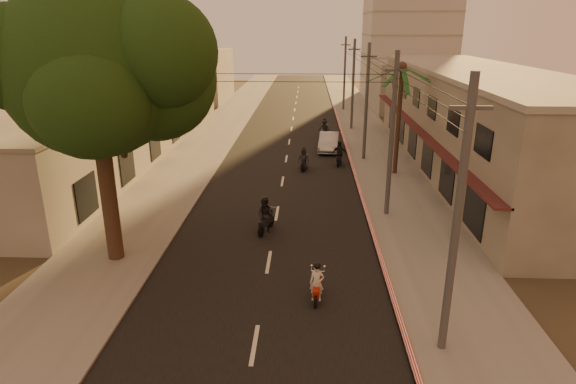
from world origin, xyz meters
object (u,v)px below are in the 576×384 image
object	(u,v)px
broadleaf_tree	(103,70)
palm_tree	(402,73)
scooter_mid_a	(266,216)
parked_car	(329,142)
scooter_far_b	(324,128)
scooter_mid_b	(339,154)
scooter_far_a	(304,160)
scooter_red	(317,284)

from	to	relation	value
broadleaf_tree	palm_tree	xyz separation A→B (m)	(14.61, 13.86, -1.33)
broadleaf_tree	scooter_mid_a	bearing A→B (deg)	27.36
parked_car	scooter_far_b	bearing A→B (deg)	97.64
broadleaf_tree	parked_car	size ratio (longest dim) A/B	2.59
scooter_mid_b	scooter_far_a	world-z (taller)	scooter_mid_b
scooter_far_a	parked_car	size ratio (longest dim) A/B	0.38
scooter_red	scooter_mid_b	xyz separation A→B (m)	(2.01, 19.42, 0.16)
scooter_mid_a	scooter_far_a	distance (m)	11.63
broadleaf_tree	parked_car	distance (m)	24.41
scooter_red	parked_car	distance (m)	24.09
scooter_far_a	parked_car	xyz separation A→B (m)	(2.10, 6.14, -0.04)
scooter_far_a	scooter_far_b	xyz separation A→B (m)	(1.86, 11.31, 0.07)
broadleaf_tree	palm_tree	size ratio (longest dim) A/B	1.48
scooter_mid_a	parked_car	bearing A→B (deg)	94.21
scooter_far_a	palm_tree	bearing A→B (deg)	-0.96
broadleaf_tree	scooter_mid_b	size ratio (longest dim) A/B	6.14
palm_tree	scooter_far_b	distance (m)	14.46
broadleaf_tree	scooter_mid_b	world-z (taller)	broadleaf_tree
palm_tree	broadleaf_tree	bearing A→B (deg)	-136.52
scooter_far_b	scooter_far_a	bearing A→B (deg)	-80.59
broadleaf_tree	scooter_mid_a	xyz separation A→B (m)	(6.19, 3.21, -7.58)
broadleaf_tree	palm_tree	distance (m)	20.18
parked_car	palm_tree	bearing A→B (deg)	-52.23
scooter_mid_a	broadleaf_tree	bearing A→B (deg)	-135.83
scooter_red	scooter_mid_a	size ratio (longest dim) A/B	0.84
scooter_mid_b	parked_car	distance (m)	4.67
scooter_red	scooter_far_a	distance (m)	17.93
scooter_mid_b	scooter_far_b	xyz separation A→B (m)	(-0.85, 9.80, -0.02)
palm_tree	scooter_red	distance (m)	19.18
broadleaf_tree	scooter_far_a	world-z (taller)	broadleaf_tree
scooter_mid_b	scooter_red	bearing A→B (deg)	-87.05
palm_tree	scooter_red	xyz separation A→B (m)	(-5.87, -17.08, -6.43)
scooter_mid_b	scooter_far_b	distance (m)	9.84
palm_tree	scooter_far_a	world-z (taller)	palm_tree
broadleaf_tree	scooter_red	distance (m)	12.12
palm_tree	parked_car	xyz separation A→B (m)	(-4.48, 6.97, -6.40)
parked_car	scooter_red	bearing A→B (deg)	-88.30
scooter_mid_b	scooter_far_a	distance (m)	3.10
scooter_red	scooter_far_b	bearing A→B (deg)	92.89
scooter_far_a	parked_car	world-z (taller)	scooter_far_a
scooter_mid_b	broadleaf_tree	bearing A→B (deg)	-114.72
scooter_far_b	broadleaf_tree	bearing A→B (deg)	-92.07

